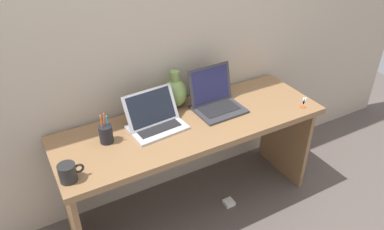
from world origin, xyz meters
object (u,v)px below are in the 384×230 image
pen_cup (106,134)px  power_brick (229,203)px  laptop_right (215,98)px  scissors (303,104)px  green_vase (175,92)px  coffee_mug (68,173)px  laptop_left (154,118)px

pen_cup → power_brick: 1.07m
laptop_right → scissors: 0.59m
green_vase → coffee_mug: bearing=-153.8°
power_brick → laptop_left: bearing=156.9°
pen_cup → scissors: pen_cup is taller
scissors → power_brick: size_ratio=1.85×
pen_cup → power_brick: size_ratio=2.57×
laptop_right → pen_cup: 0.73m
laptop_left → laptop_right: laptop_right is taller
laptop_left → coffee_mug: (-0.56, -0.23, -0.01)m
green_vase → power_brick: green_vase is taller
green_vase → scissors: (0.74, -0.40, -0.10)m
green_vase → pen_cup: (-0.52, -0.17, -0.04)m
laptop_right → scissors: (0.52, -0.26, -0.06)m
power_brick → scissors: bearing=-5.9°
green_vase → scissors: 0.84m
laptop_right → pen_cup: laptop_right is taller
laptop_right → green_vase: bearing=147.0°
coffee_mug → laptop_left: bearing=22.0°
pen_cup → scissors: (1.25, -0.23, -0.05)m
coffee_mug → scissors: bearing=-0.7°
pen_cup → laptop_left: bearing=2.0°
power_brick → coffee_mug: bearing=-178.0°
pen_cup → scissors: 1.28m
laptop_right → power_brick: laptop_right is taller
laptop_left → power_brick: size_ratio=4.88×
laptop_left → scissors: laptop_left is taller
laptop_right → green_vase: laptop_right is taller
scissors → power_brick: (-0.51, 0.05, -0.69)m
coffee_mug → power_brick: bearing=2.0°
coffee_mug → power_brick: size_ratio=1.81×
laptop_left → green_vase: 0.27m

